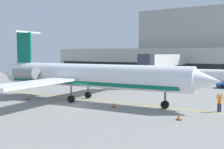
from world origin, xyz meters
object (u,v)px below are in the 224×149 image
at_px(baggage_tug, 51,79).
at_px(fuel_tank, 207,75).
at_px(regional_jet, 84,76).
at_px(marshaller, 219,102).

distance_m(baggage_tug, fuel_tank, 31.96).
bearing_deg(regional_jet, marshaller, 7.32).
distance_m(fuel_tank, marshaller, 29.34).
bearing_deg(baggage_tug, regional_jet, -34.84).
xyz_separation_m(fuel_tank, marshaller, (7.60, -28.33, -0.56)).
height_order(baggage_tug, marshaller, marshaller).
bearing_deg(fuel_tank, baggage_tug, -146.29).
height_order(regional_jet, baggage_tug, regional_jet).
distance_m(regional_jet, baggage_tug, 22.27).
bearing_deg(regional_jet, fuel_tank, 74.53).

